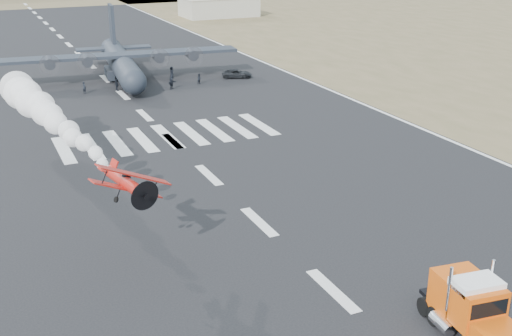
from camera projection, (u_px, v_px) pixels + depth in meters
runway_markings at (145, 115)px, 84.64m from camera, size 60.00×260.00×0.01m
hangar_right at (219, 5)px, 178.12m from camera, size 20.50×12.50×5.90m
semi_truck at (473, 309)px, 38.09m from camera, size 3.83×9.10×4.02m
aerobatic_biplane at (127, 183)px, 45.10m from camera, size 5.52×5.47×3.83m
smoke_trail at (31, 100)px, 65.96m from camera, size 6.26×32.16×3.78m
transport_aircraft at (121, 62)px, 104.41m from camera, size 37.46×30.77×10.80m
support_vehicle at (237, 74)px, 105.58m from camera, size 5.35×3.94×1.35m
crew_a at (127, 81)px, 100.20m from camera, size 0.73×0.68×1.62m
crew_b at (200, 79)px, 101.21m from camera, size 0.96×0.81×1.68m
crew_c at (139, 78)px, 101.90m from camera, size 1.23×1.11×1.77m
crew_d at (117, 85)px, 96.94m from camera, size 0.80×1.18×1.84m
crew_e at (172, 72)px, 105.50m from camera, size 0.84×1.04×1.85m
crew_f at (171, 83)px, 98.02m from camera, size 1.74×1.50×1.88m
crew_g at (84, 88)px, 95.45m from camera, size 0.81×0.85×1.82m
crew_h at (135, 87)px, 96.29m from camera, size 0.93×0.81×1.63m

